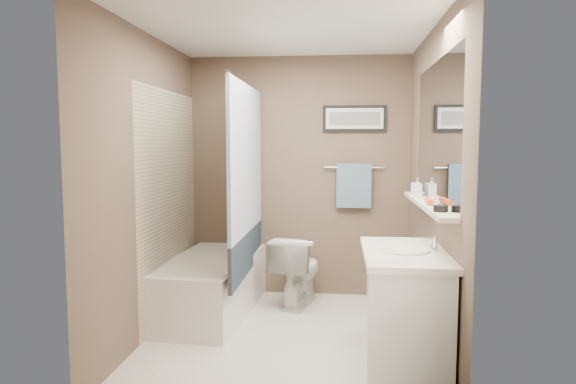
# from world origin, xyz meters

# --- Properties ---
(ground) EXTENTS (2.50, 2.50, 0.00)m
(ground) POSITION_xyz_m (0.00, 0.00, 0.00)
(ground) COLOR silver
(ground) RESTS_ON ground
(ceiling) EXTENTS (2.20, 2.50, 0.04)m
(ceiling) POSITION_xyz_m (0.00, 0.00, 2.38)
(ceiling) COLOR silver
(ceiling) RESTS_ON wall_back
(wall_back) EXTENTS (2.20, 0.04, 2.40)m
(wall_back) POSITION_xyz_m (0.00, 1.23, 1.20)
(wall_back) COLOR brown
(wall_back) RESTS_ON ground
(wall_front) EXTENTS (2.20, 0.04, 2.40)m
(wall_front) POSITION_xyz_m (0.00, -1.23, 1.20)
(wall_front) COLOR brown
(wall_front) RESTS_ON ground
(wall_left) EXTENTS (0.04, 2.50, 2.40)m
(wall_left) POSITION_xyz_m (-1.08, 0.00, 1.20)
(wall_left) COLOR brown
(wall_left) RESTS_ON ground
(wall_right) EXTENTS (0.04, 2.50, 2.40)m
(wall_right) POSITION_xyz_m (1.08, 0.00, 1.20)
(wall_right) COLOR brown
(wall_right) RESTS_ON ground
(tile_surround) EXTENTS (0.02, 1.55, 2.00)m
(tile_surround) POSITION_xyz_m (-1.09, 0.50, 1.00)
(tile_surround) COLOR #B9AB8C
(tile_surround) RESTS_ON wall_left
(curtain_rod) EXTENTS (0.02, 1.55, 0.02)m
(curtain_rod) POSITION_xyz_m (-0.40, 0.50, 2.05)
(curtain_rod) COLOR silver
(curtain_rod) RESTS_ON wall_left
(curtain_upper) EXTENTS (0.03, 1.45, 1.28)m
(curtain_upper) POSITION_xyz_m (-0.40, 0.50, 1.40)
(curtain_upper) COLOR white
(curtain_upper) RESTS_ON curtain_rod
(curtain_lower) EXTENTS (0.03, 1.45, 0.36)m
(curtain_lower) POSITION_xyz_m (-0.40, 0.50, 0.58)
(curtain_lower) COLOR #233341
(curtain_lower) RESTS_ON curtain_rod
(mirror) EXTENTS (0.02, 1.60, 1.00)m
(mirror) POSITION_xyz_m (1.09, -0.15, 1.62)
(mirror) COLOR silver
(mirror) RESTS_ON wall_right
(shelf) EXTENTS (0.12, 1.60, 0.03)m
(shelf) POSITION_xyz_m (1.04, -0.15, 1.10)
(shelf) COLOR silver
(shelf) RESTS_ON wall_right
(towel_bar) EXTENTS (0.60, 0.02, 0.02)m
(towel_bar) POSITION_xyz_m (0.55, 1.22, 1.30)
(towel_bar) COLOR silver
(towel_bar) RESTS_ON wall_back
(towel) EXTENTS (0.34, 0.05, 0.44)m
(towel) POSITION_xyz_m (0.55, 1.20, 1.12)
(towel) COLOR #86A8C3
(towel) RESTS_ON towel_bar
(art_frame) EXTENTS (0.62, 0.02, 0.26)m
(art_frame) POSITION_xyz_m (0.55, 1.23, 1.78)
(art_frame) COLOR black
(art_frame) RESTS_ON wall_back
(art_mat) EXTENTS (0.56, 0.00, 0.20)m
(art_mat) POSITION_xyz_m (0.55, 1.22, 1.78)
(art_mat) COLOR white
(art_mat) RESTS_ON art_frame
(art_image) EXTENTS (0.50, 0.00, 0.13)m
(art_image) POSITION_xyz_m (0.55, 1.22, 1.78)
(art_image) COLOR #595959
(art_image) RESTS_ON art_mat
(door) EXTENTS (0.80, 0.02, 2.00)m
(door) POSITION_xyz_m (0.55, -1.24, 1.00)
(door) COLOR silver
(door) RESTS_ON wall_front
(door_handle) EXTENTS (0.10, 0.02, 0.02)m
(door_handle) POSITION_xyz_m (0.22, -1.19, 1.00)
(door_handle) COLOR silver
(door_handle) RESTS_ON door
(bathtub) EXTENTS (0.81, 1.55, 0.50)m
(bathtub) POSITION_xyz_m (-0.75, 0.56, 0.25)
(bathtub) COLOR white
(bathtub) RESTS_ON ground
(tub_rim) EXTENTS (0.56, 1.36, 0.02)m
(tub_rim) POSITION_xyz_m (-0.75, 0.56, 0.50)
(tub_rim) COLOR silver
(tub_rim) RESTS_ON bathtub
(toilet) EXTENTS (0.52, 0.73, 0.67)m
(toilet) POSITION_xyz_m (0.02, 0.88, 0.34)
(toilet) COLOR white
(toilet) RESTS_ON ground
(vanity) EXTENTS (0.54, 0.92, 0.80)m
(vanity) POSITION_xyz_m (0.85, -0.55, 0.40)
(vanity) COLOR white
(vanity) RESTS_ON ground
(countertop) EXTENTS (0.54, 0.96, 0.04)m
(countertop) POSITION_xyz_m (0.84, -0.55, 0.82)
(countertop) COLOR white
(countertop) RESTS_ON vanity
(sink_basin) EXTENTS (0.34, 0.34, 0.01)m
(sink_basin) POSITION_xyz_m (0.83, -0.55, 0.85)
(sink_basin) COLOR white
(sink_basin) RESTS_ON countertop
(faucet_spout) EXTENTS (0.02, 0.02, 0.10)m
(faucet_spout) POSITION_xyz_m (1.03, -0.55, 0.89)
(faucet_spout) COLOR silver
(faucet_spout) RESTS_ON countertop
(faucet_knob) EXTENTS (0.05, 0.05, 0.05)m
(faucet_knob) POSITION_xyz_m (1.03, -0.45, 0.87)
(faucet_knob) COLOR silver
(faucet_knob) RESTS_ON countertop
(candle_bowl_near) EXTENTS (0.09, 0.09, 0.04)m
(candle_bowl_near) POSITION_xyz_m (1.04, -0.67, 1.14)
(candle_bowl_near) COLOR black
(candle_bowl_near) RESTS_ON shelf
(hair_brush_front) EXTENTS (0.05, 0.22, 0.04)m
(hair_brush_front) POSITION_xyz_m (1.04, -0.27, 1.14)
(hair_brush_front) COLOR #D3431D
(hair_brush_front) RESTS_ON shelf
(pink_comb) EXTENTS (0.05, 0.16, 0.01)m
(pink_comb) POSITION_xyz_m (1.04, 0.06, 1.12)
(pink_comb) COLOR pink
(pink_comb) RESTS_ON shelf
(glass_jar) EXTENTS (0.08, 0.08, 0.10)m
(glass_jar) POSITION_xyz_m (1.04, 0.38, 1.17)
(glass_jar) COLOR silver
(glass_jar) RESTS_ON shelf
(soap_bottle) EXTENTS (0.07, 0.07, 0.15)m
(soap_bottle) POSITION_xyz_m (1.04, 0.29, 1.19)
(soap_bottle) COLOR #999999
(soap_bottle) RESTS_ON shelf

